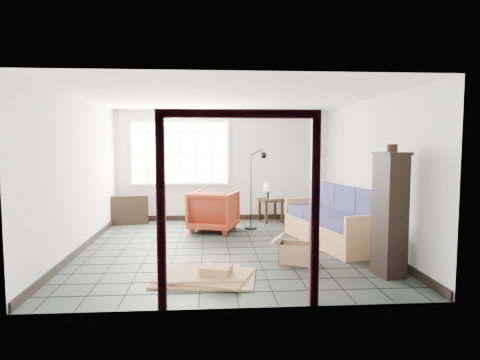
{
  "coord_description": "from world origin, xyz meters",
  "views": [
    {
      "loc": [
        -0.33,
        -7.36,
        1.84
      ],
      "look_at": [
        0.23,
        0.3,
        1.17
      ],
      "focal_mm": 32.0,
      "sensor_mm": 36.0,
      "label": 1
    }
  ],
  "objects": [
    {
      "name": "pot",
      "position": [
        2.18,
        -1.66,
        1.77
      ],
      "size": [
        0.17,
        0.17,
        0.11
      ],
      "rotation": [
        0.0,
        0.0,
        0.21
      ],
      "color": "black",
      "rests_on": "tall_shelf"
    },
    {
      "name": "window_panel",
      "position": [
        -1.0,
        2.7,
        1.6
      ],
      "size": [
        2.32,
        0.08,
        1.52
      ],
      "color": "silver",
      "rests_on": "ground"
    },
    {
      "name": "armchair",
      "position": [
        -0.23,
        1.47,
        0.47
      ],
      "size": [
        1.13,
        1.09,
        0.93
      ],
      "primitive_type": "imported",
      "rotation": [
        0.0,
        0.0,
        2.82
      ],
      "color": "maroon",
      "rests_on": "ground"
    },
    {
      "name": "futon_sofa",
      "position": [
        1.99,
        0.2,
        0.38
      ],
      "size": [
        1.4,
        2.48,
        1.04
      ],
      "rotation": [
        0.0,
        0.0,
        0.23
      ],
      "color": "#B17450",
      "rests_on": "ground"
    },
    {
      "name": "ground",
      "position": [
        0.0,
        0.0,
        0.0
      ],
      "size": [
        5.5,
        5.5,
        0.0
      ],
      "primitive_type": "plane",
      "color": "black",
      "rests_on": "ground"
    },
    {
      "name": "table_lamp",
      "position": [
        1.04,
        2.41,
        0.81
      ],
      "size": [
        0.29,
        0.29,
        0.37
      ],
      "rotation": [
        0.0,
        0.0,
        0.19
      ],
      "color": "black",
      "rests_on": "side_table"
    },
    {
      "name": "floor_lamp",
      "position": [
        0.68,
        1.59,
        0.92
      ],
      "size": [
        0.49,
        0.3,
        1.72
      ],
      "rotation": [
        0.0,
        0.0,
        0.14
      ],
      "color": "black",
      "rests_on": "ground"
    },
    {
      "name": "open_box",
      "position": [
        0.99,
        -1.01,
        0.15
      ],
      "size": [
        0.83,
        0.58,
        0.42
      ],
      "rotation": [
        0.0,
        0.0,
        -0.32
      ],
      "color": "#A87451",
      "rests_on": "ground"
    },
    {
      "name": "doorway_trim",
      "position": [
        0.0,
        -2.7,
        1.38
      ],
      "size": [
        1.8,
        0.08,
        2.2
      ],
      "color": "#320B16",
      "rests_on": "ground"
    },
    {
      "name": "projector",
      "position": [
        1.18,
        2.47,
        0.6
      ],
      "size": [
        0.38,
        0.35,
        0.11
      ],
      "rotation": [
        0.0,
        0.0,
        0.42
      ],
      "color": "silver",
      "rests_on": "side_table"
    },
    {
      "name": "console_shelf",
      "position": [
        -2.15,
        2.39,
        0.33
      ],
      "size": [
        0.9,
        0.51,
        0.66
      ],
      "rotation": [
        0.0,
        0.0,
        0.23
      ],
      "color": "black",
      "rests_on": "ground"
    },
    {
      "name": "side_table",
      "position": [
        1.1,
        2.4,
        0.45
      ],
      "size": [
        0.61,
        0.61,
        0.55
      ],
      "rotation": [
        0.0,
        0.0,
        0.26
      ],
      "color": "black",
      "rests_on": "ground"
    },
    {
      "name": "tall_shelf",
      "position": [
        2.14,
        -1.73,
        0.87
      ],
      "size": [
        0.44,
        0.52,
        1.71
      ],
      "rotation": [
        0.0,
        0.0,
        0.18
      ],
      "color": "black",
      "rests_on": "ground"
    },
    {
      "name": "room_shell",
      "position": [
        0.0,
        0.03,
        1.68
      ],
      "size": [
        5.02,
        5.52,
        2.61
      ],
      "color": "#B5B9B2",
      "rests_on": "ground"
    },
    {
      "name": "cardboard_pile",
      "position": [
        -0.37,
        -1.7,
        0.05
      ],
      "size": [
        1.47,
        1.21,
        0.2
      ],
      "rotation": [
        0.0,
        0.0,
        -0.2
      ],
      "color": "#A87451",
      "rests_on": "ground"
    }
  ]
}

